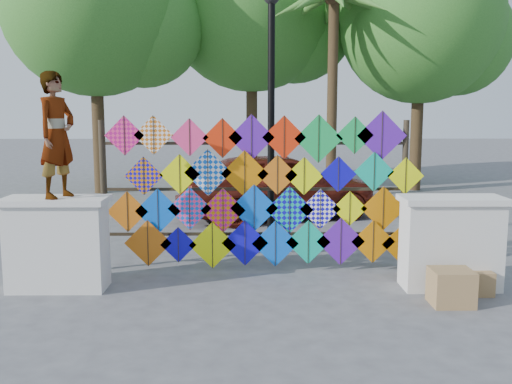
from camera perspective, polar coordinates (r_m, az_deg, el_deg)
ground at (r=8.20m, az=-0.14°, el=-9.17°), size 80.00×80.00×0.00m
parapet_left at (r=8.27m, az=-19.25°, el=-4.84°), size 1.40×0.65×1.28m
parapet_right at (r=8.31m, az=18.90°, el=-4.76°), size 1.40×0.65×1.28m
kite_rack at (r=8.64m, az=0.47°, el=-0.09°), size 4.91×0.24×2.44m
tree_west at (r=17.65m, az=-15.58°, el=17.52°), size 5.85×5.20×8.01m
tree_mid at (r=19.14m, az=-0.10°, el=18.26°), size 6.30×5.60×8.61m
tree_east at (r=18.28m, az=16.42°, el=15.91°), size 5.40×4.80×7.42m
palm_tree at (r=16.18m, az=7.78°, el=17.08°), size 3.62×3.62×5.83m
vendor_woman at (r=8.05m, az=-19.30°, el=5.39°), size 0.61×0.72×1.68m
sedan at (r=12.89m, az=2.17°, el=0.72°), size 4.80×2.99×1.53m
lamppost at (r=9.83m, az=1.53°, el=9.63°), size 0.28×0.28×4.46m
cardboard_box_near at (r=7.72m, az=18.93°, el=-8.99°), size 0.51×0.46×0.46m
cardboard_box_far at (r=8.29m, az=21.15°, el=-8.40°), size 0.38×0.35×0.32m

